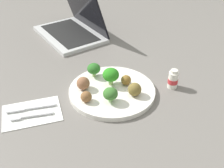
{
  "coord_description": "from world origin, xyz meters",
  "views": [
    {
      "loc": [
        0.28,
        0.67,
        0.55
      ],
      "look_at": [
        0.0,
        0.0,
        0.04
      ],
      "focal_mm": 44.63,
      "sensor_mm": 36.0,
      "label": 1
    }
  ],
  "objects": [
    {
      "name": "broccoli_floret_back_right",
      "position": [
        0.03,
        0.06,
        0.04
      ],
      "size": [
        0.05,
        0.05,
        0.05
      ],
      "color": "#A0CE83",
      "rests_on": "plate"
    },
    {
      "name": "meatball_back_left",
      "position": [
        0.1,
        0.03,
        0.03
      ],
      "size": [
        0.03,
        0.03,
        0.03
      ],
      "primitive_type": "sphere",
      "color": "brown",
      "rests_on": "plate"
    },
    {
      "name": "meatball_center",
      "position": [
        -0.05,
        0.06,
        0.04
      ],
      "size": [
        0.04,
        0.04,
        0.04
      ],
      "primitive_type": "sphere",
      "color": "brown",
      "rests_on": "plate"
    },
    {
      "name": "broccoli_floret_far_rim",
      "position": [
        -0.01,
        -0.03,
        0.05
      ],
      "size": [
        0.05,
        0.05,
        0.06
      ],
      "color": "#98BF6B",
      "rests_on": "plate"
    },
    {
      "name": "fork",
      "position": [
        0.27,
        0.02,
        0.01
      ],
      "size": [
        0.12,
        0.04,
        0.01
      ],
      "color": "silver",
      "rests_on": "napkin"
    },
    {
      "name": "plate",
      "position": [
        0.0,
        0.0,
        0.01
      ],
      "size": [
        0.28,
        0.28,
        0.02
      ],
      "primitive_type": "cylinder",
      "color": "white",
      "rests_on": "ground_plane"
    },
    {
      "name": "napkin",
      "position": [
        0.26,
        -0.0,
        0.0
      ],
      "size": [
        0.18,
        0.14,
        0.01
      ],
      "primitive_type": "cube",
      "rotation": [
        0.0,
        0.0,
        -0.1
      ],
      "color": "white",
      "rests_on": "ground_plane"
    },
    {
      "name": "broccoli_floret_back_left",
      "position": [
        0.03,
        -0.09,
        0.05
      ],
      "size": [
        0.05,
        0.05,
        0.05
      ],
      "color": "#9EC074",
      "rests_on": "plate"
    },
    {
      "name": "laptop",
      "position": [
        -0.01,
        -0.47,
        0.04
      ],
      "size": [
        0.28,
        0.36,
        0.21
      ],
      "color": "#BEBEBE",
      "rests_on": "ground_plane"
    },
    {
      "name": "knife",
      "position": [
        0.26,
        -0.02,
        0.01
      ],
      "size": [
        0.15,
        0.04,
        0.01
      ],
      "color": "silver",
      "rests_on": "napkin"
    },
    {
      "name": "ground_plane",
      "position": [
        0.0,
        0.0,
        0.0
      ],
      "size": [
        4.0,
        4.0,
        0.0
      ],
      "primitive_type": "plane",
      "color": "slate"
    },
    {
      "name": "meatball_front_left",
      "position": [
        0.08,
        -0.04,
        0.04
      ],
      "size": [
        0.04,
        0.04,
        0.04
      ],
      "primitive_type": "sphere",
      "color": "brown",
      "rests_on": "plate"
    },
    {
      "name": "meatball_front_right",
      "position": [
        -0.05,
        -0.01,
        0.03
      ],
      "size": [
        0.03,
        0.03,
        0.03
      ],
      "primitive_type": "sphere",
      "color": "brown",
      "rests_on": "plate"
    },
    {
      "name": "yogurt_bottle",
      "position": [
        -0.2,
        0.05,
        0.03
      ],
      "size": [
        0.03,
        0.03,
        0.07
      ],
      "color": "white",
      "rests_on": "ground_plane"
    }
  ]
}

